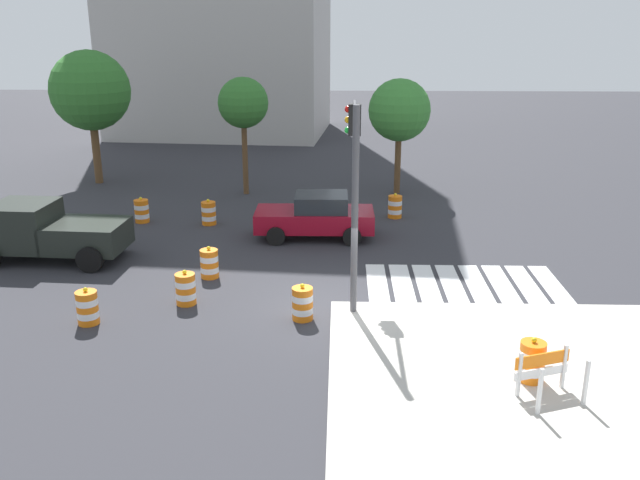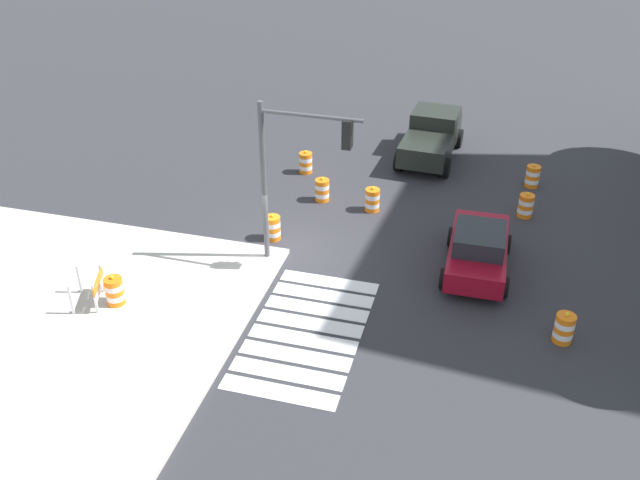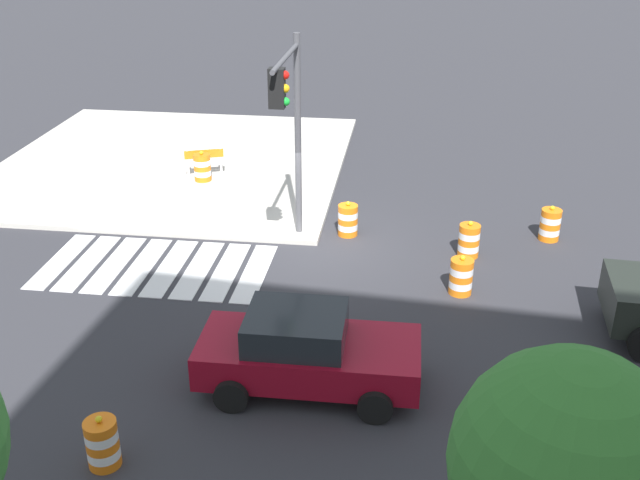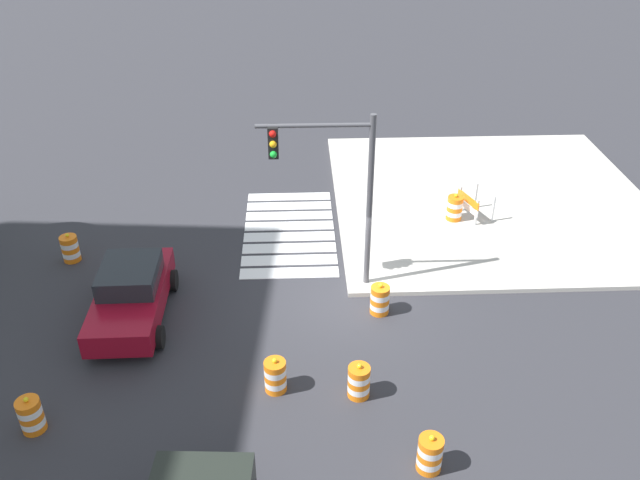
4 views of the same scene
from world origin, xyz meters
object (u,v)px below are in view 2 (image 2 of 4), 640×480
(traffic_barrel_far_curb, at_px, (372,200))
(traffic_barrel_on_sidewalk, at_px, (115,291))
(sports_car, at_px, (478,249))
(traffic_light_pole, at_px, (297,158))
(traffic_barrel_median_near, at_px, (526,206))
(traffic_barrel_median_far, at_px, (273,228))
(traffic_barrel_opposite_curb, at_px, (306,163))
(traffic_barrel_crosswalk_end, at_px, (532,176))
(pickup_truck, at_px, (432,135))
(traffic_barrel_lane_center, at_px, (564,328))
(traffic_barrel_near_corner, at_px, (322,190))
(construction_barricade, at_px, (93,287))

(traffic_barrel_far_curb, distance_m, traffic_barrel_on_sidewalk, 10.36)
(sports_car, distance_m, traffic_light_pole, 6.68)
(traffic_barrel_median_near, relative_size, traffic_barrel_median_far, 1.00)
(traffic_barrel_median_far, height_order, traffic_barrel_opposite_curb, same)
(traffic_barrel_median_near, height_order, traffic_light_pole, traffic_light_pole)
(traffic_barrel_crosswalk_end, distance_m, traffic_barrel_median_near, 2.71)
(pickup_truck, height_order, traffic_barrel_lane_center, pickup_truck)
(traffic_barrel_median_near, distance_m, traffic_barrel_far_curb, 5.80)
(traffic_barrel_opposite_curb, height_order, traffic_light_pole, traffic_light_pole)
(pickup_truck, bearing_deg, traffic_barrel_near_corner, -32.87)
(traffic_barrel_crosswalk_end, bearing_deg, traffic_barrel_lane_center, 5.32)
(sports_car, relative_size, traffic_barrel_median_far, 4.23)
(traffic_barrel_on_sidewalk, xyz_separation_m, construction_barricade, (0.12, -0.63, 0.12))
(traffic_barrel_far_curb, height_order, traffic_barrel_on_sidewalk, traffic_barrel_on_sidewalk)
(sports_car, height_order, traffic_barrel_median_far, sports_car)
(traffic_barrel_crosswalk_end, bearing_deg, pickup_truck, -114.93)
(traffic_barrel_crosswalk_end, height_order, construction_barricade, construction_barricade)
(traffic_barrel_near_corner, distance_m, traffic_barrel_crosswalk_end, 8.74)
(traffic_light_pole, bearing_deg, construction_barricade, -53.74)
(sports_car, xyz_separation_m, pickup_truck, (-9.00, -2.67, 0.16))
(sports_car, height_order, traffic_barrel_on_sidewalk, sports_car)
(sports_car, xyz_separation_m, traffic_light_pole, (1.24, -5.79, 3.10))
(traffic_barrel_median_near, height_order, traffic_barrel_lane_center, same)
(traffic_barrel_on_sidewalk, bearing_deg, traffic_barrel_crosswalk_end, 134.37)
(traffic_barrel_near_corner, bearing_deg, pickup_truck, 147.13)
(traffic_barrel_median_near, distance_m, traffic_light_pole, 9.76)
(traffic_barrel_crosswalk_end, bearing_deg, traffic_barrel_on_sidewalk, -45.63)
(traffic_barrel_median_far, bearing_deg, traffic_light_pole, 45.93)
(traffic_barrel_far_curb, bearing_deg, traffic_barrel_lane_center, 47.66)
(traffic_barrel_median_far, relative_size, traffic_barrel_opposite_curb, 1.00)
(traffic_barrel_lane_center, xyz_separation_m, traffic_barrel_on_sidewalk, (1.95, -13.19, 0.15))
(pickup_truck, distance_m, traffic_light_pole, 11.09)
(traffic_barrel_far_curb, xyz_separation_m, traffic_barrel_on_sidewalk, (8.20, -6.33, 0.15))
(traffic_barrel_opposite_curb, distance_m, traffic_barrel_on_sidewalk, 11.17)
(traffic_barrel_near_corner, relative_size, traffic_barrel_crosswalk_end, 1.00)
(traffic_barrel_opposite_curb, bearing_deg, construction_barricade, -17.91)
(pickup_truck, distance_m, traffic_barrel_opposite_curb, 5.94)
(traffic_light_pole, bearing_deg, traffic_barrel_on_sidewalk, -51.11)
(traffic_barrel_crosswalk_end, relative_size, traffic_barrel_opposite_curb, 1.00)
(traffic_barrel_median_far, xyz_separation_m, traffic_barrel_on_sidewalk, (5.16, -3.32, 0.15))
(traffic_barrel_far_curb, xyz_separation_m, construction_barricade, (8.32, -6.96, 0.27))
(traffic_barrel_crosswalk_end, distance_m, traffic_barrel_median_far, 11.24)
(traffic_barrel_near_corner, xyz_separation_m, traffic_barrel_crosswalk_end, (-3.50, 8.00, 0.00))
(traffic_barrel_far_curb, xyz_separation_m, traffic_barrel_lane_center, (6.25, 6.86, 0.00))
(traffic_barrel_median_near, bearing_deg, traffic_barrel_on_sidewalk, -52.32)
(traffic_barrel_crosswalk_end, bearing_deg, traffic_barrel_near_corner, -66.40)
(pickup_truck, height_order, traffic_barrel_crosswalk_end, pickup_truck)
(traffic_barrel_opposite_curb, bearing_deg, sports_car, 52.98)
(sports_car, xyz_separation_m, traffic_barrel_crosswalk_end, (-6.94, 1.74, -0.36))
(traffic_barrel_near_corner, relative_size, traffic_barrel_median_far, 1.00)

